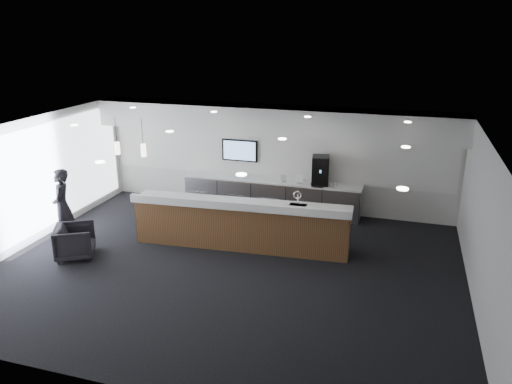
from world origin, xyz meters
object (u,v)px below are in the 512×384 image
(armchair, at_px, (75,241))
(coffee_machine, at_px, (320,170))
(service_counter, at_px, (241,224))
(lounge_guest, at_px, (62,206))

(armchair, bearing_deg, coffee_machine, -78.78)
(service_counter, height_order, lounge_guest, lounge_guest)
(coffee_machine, bearing_deg, service_counter, -128.97)
(armchair, distance_m, lounge_guest, 1.14)
(armchair, bearing_deg, service_counter, -93.31)
(coffee_machine, xyz_separation_m, lounge_guest, (-5.64, -3.41, -0.42))
(service_counter, bearing_deg, lounge_guest, -171.02)
(lounge_guest, bearing_deg, armchair, 23.89)
(armchair, xyz_separation_m, lounge_guest, (-0.76, 0.66, 0.54))
(service_counter, height_order, armchair, service_counter)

